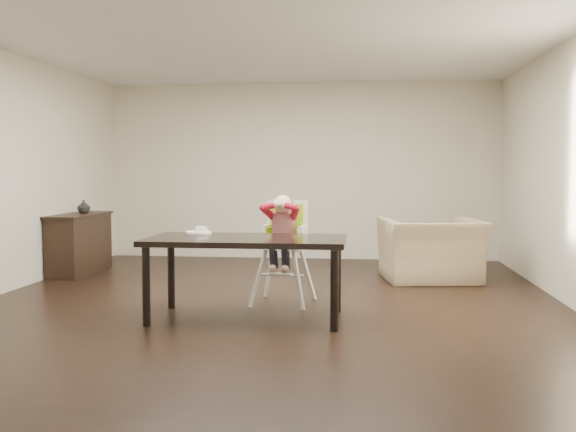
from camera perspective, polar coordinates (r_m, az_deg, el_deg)
The scene contains 8 objects.
ground at distance 6.58m, azimuth -1.76°, elevation -7.85°, with size 7.00×7.00×0.00m, color black.
room_walls at distance 6.46m, azimuth -1.79°, elevation 8.47°, with size 6.02×7.02×2.71m.
dining_table at distance 5.86m, azimuth -3.74°, elevation -2.68°, with size 1.80×0.90×0.75m.
high_chair at distance 6.55m, azimuth -0.36°, elevation -0.98°, with size 0.52×0.52×1.11m.
plate at distance 6.21m, azimuth -7.87°, elevation -1.37°, with size 0.26×0.26×0.07m.
armchair at distance 8.08m, azimuth 12.63°, elevation -2.04°, with size 1.18×0.77×1.03m, color tan.
sideboard at distance 8.95m, azimuth -18.03°, elevation -2.32°, with size 0.44×1.26×0.79m.
vase at distance 9.05m, azimuth -17.71°, elevation 0.79°, with size 0.17×0.18×0.17m, color #99999E.
Camera 1 is at (0.93, -6.37, 1.35)m, focal length 40.00 mm.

